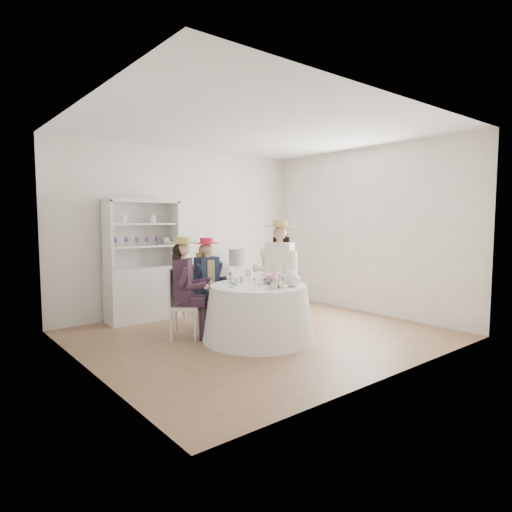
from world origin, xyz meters
TOP-DOWN VIEW (x-y plane):
  - ground at (0.00, 0.00)m, footprint 4.50×4.50m
  - ceiling at (0.00, 0.00)m, footprint 4.50×4.50m
  - wall_back at (0.00, 2.00)m, footprint 4.50×0.00m
  - wall_front at (0.00, -2.00)m, footprint 4.50×0.00m
  - wall_left at (-2.25, 0.00)m, footprint 0.00×4.50m
  - wall_right at (2.25, 0.00)m, footprint 0.00×4.50m
  - tea_table at (-0.18, -0.17)m, footprint 1.43×1.43m
  - hutch at (-0.88, 1.76)m, footprint 1.10×0.45m
  - side_table at (0.82, 1.64)m, footprint 0.57×0.57m
  - hatbox at (0.82, 1.64)m, footprint 0.33×0.33m
  - guest_left at (-0.89, 0.45)m, footprint 0.57×0.55m
  - guest_mid at (-0.35, 0.76)m, footprint 0.47×0.49m
  - guest_right at (0.62, 0.32)m, footprint 0.64×0.58m
  - spare_chair at (-0.16, 1.52)m, footprint 0.40×0.40m
  - teacup_a at (-0.45, -0.02)m, footprint 0.12×0.12m
  - teacup_b at (-0.22, 0.13)m, footprint 0.07×0.07m
  - teacup_c at (0.06, -0.08)m, footprint 0.11×0.11m
  - flower_bowl at (0.03, -0.17)m, footprint 0.25×0.25m
  - flower_arrangement at (-0.00, -0.24)m, footprint 0.21×0.20m
  - table_teapot at (0.06, -0.55)m, footprint 0.24×0.17m
  - sandwich_plate at (-0.20, -0.54)m, footprint 0.29×0.29m
  - cupcake_stand at (0.27, -0.25)m, footprint 0.25×0.25m
  - stemware_set at (-0.18, -0.17)m, footprint 0.85×0.85m

SIDE VIEW (x-z plane):
  - ground at x=0.00m, z-range 0.00..0.00m
  - tea_table at x=-0.18m, z-range 0.00..0.71m
  - side_table at x=0.82m, z-range 0.00..0.73m
  - spare_chair at x=-0.16m, z-range 0.03..0.94m
  - hutch at x=-0.88m, z-range -0.27..1.58m
  - sandwich_plate at x=-0.20m, z-range 0.69..0.76m
  - guest_mid at x=-0.35m, z-range 0.08..1.36m
  - flower_bowl at x=0.03m, z-range 0.71..0.77m
  - teacup_b at x=-0.22m, z-range 0.71..0.77m
  - guest_left at x=-0.89m, z-range 0.08..1.40m
  - teacup_a at x=-0.45m, z-range 0.71..0.78m
  - teacup_c at x=0.06m, z-range 0.71..0.78m
  - stemware_set at x=-0.18m, z-range 0.71..0.86m
  - table_teapot at x=0.06m, z-range 0.69..0.87m
  - cupcake_stand at x=0.27m, z-range 0.68..0.91m
  - flower_arrangement at x=0.00m, z-range 0.77..0.84m
  - guest_right at x=0.62m, z-range 0.10..1.62m
  - hatbox at x=0.82m, z-range 0.73..1.02m
  - wall_back at x=0.00m, z-range -0.90..3.60m
  - wall_front at x=0.00m, z-range -0.90..3.60m
  - wall_left at x=-2.25m, z-range -0.90..3.60m
  - wall_right at x=2.25m, z-range -0.90..3.60m
  - ceiling at x=0.00m, z-range 2.70..2.70m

